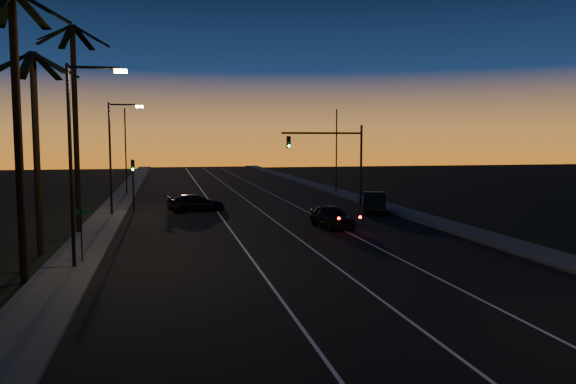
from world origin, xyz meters
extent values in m
cube|color=black|center=(0.00, 30.00, 0.01)|extent=(20.00, 170.00, 0.01)
cube|color=#3B3B38|center=(-11.20, 30.00, 0.08)|extent=(2.40, 170.00, 0.16)
cube|color=#3B3B38|center=(11.20, 30.00, 0.08)|extent=(2.40, 170.00, 0.16)
cube|color=silver|center=(-3.00, 30.00, 0.02)|extent=(0.12, 160.00, 0.01)
cube|color=silver|center=(0.50, 30.00, 0.02)|extent=(0.12, 160.00, 0.01)
cube|color=silver|center=(4.00, 30.00, 0.02)|extent=(0.12, 160.00, 0.01)
cylinder|color=black|center=(-12.60, 18.00, 5.75)|extent=(0.32, 0.32, 11.50)
cube|color=black|center=(-11.57, 18.26, 10.94)|extent=(2.18, 0.92, 1.18)
cube|color=black|center=(-12.16, 18.97, 10.94)|extent=(1.25, 2.12, 1.18)
cube|color=black|center=(-13.08, 18.94, 10.94)|extent=(1.34, 2.09, 1.18)
cube|color=black|center=(-11.75, 17.36, 10.94)|extent=(1.95, 1.61, 1.18)
cylinder|color=black|center=(-13.20, 24.00, 5.00)|extent=(0.32, 0.32, 10.00)
cube|color=black|center=(-12.17, 24.26, 9.44)|extent=(2.18, 0.92, 1.18)
cube|color=black|center=(-12.76, 24.97, 9.44)|extent=(1.25, 2.12, 1.18)
cube|color=black|center=(-13.68, 24.94, 9.44)|extent=(1.34, 2.09, 1.18)
cube|color=black|center=(-14.24, 24.21, 9.44)|extent=(2.18, 0.82, 1.18)
cube|color=black|center=(-14.01, 23.32, 9.44)|extent=(1.90, 1.69, 1.18)
cube|color=black|center=(-13.17, 22.94, 9.44)|extent=(0.45, 2.16, 1.18)
cube|color=black|center=(-12.35, 23.36, 9.44)|extent=(1.95, 1.61, 1.18)
cylinder|color=black|center=(-12.20, 30.00, 6.25)|extent=(0.32, 0.32, 12.50)
cube|color=black|center=(-11.17, 30.26, 11.94)|extent=(2.18, 0.92, 1.18)
cube|color=black|center=(-11.76, 30.97, 11.94)|extent=(1.25, 2.12, 1.18)
cube|color=black|center=(-12.68, 30.94, 11.94)|extent=(1.34, 2.09, 1.18)
cube|color=black|center=(-13.24, 30.21, 11.94)|extent=(2.18, 0.82, 1.18)
cube|color=black|center=(-13.01, 29.32, 11.94)|extent=(1.90, 1.69, 1.18)
cube|color=black|center=(-12.17, 28.94, 11.94)|extent=(0.45, 2.16, 1.18)
cube|color=black|center=(-11.35, 29.36, 11.94)|extent=(1.95, 1.61, 1.18)
cylinder|color=black|center=(-11.00, 20.00, 4.50)|extent=(0.16, 0.16, 9.00)
cylinder|color=black|center=(-9.90, 20.00, 8.85)|extent=(2.20, 0.12, 0.12)
cube|color=#EBC55E|center=(-8.80, 20.00, 8.72)|extent=(0.55, 0.26, 0.16)
cylinder|color=black|center=(-11.00, 38.00, 4.25)|extent=(0.16, 0.16, 8.50)
cylinder|color=black|center=(-9.90, 38.00, 8.35)|extent=(2.20, 0.12, 0.12)
cube|color=#EBC55E|center=(-8.80, 38.00, 8.22)|extent=(0.55, 0.26, 0.16)
cylinder|color=black|center=(-10.80, 21.00, 1.30)|extent=(0.06, 0.06, 2.60)
cube|color=#0D5116|center=(-10.80, 21.00, 2.45)|extent=(0.70, 0.03, 0.20)
cylinder|color=black|center=(9.50, 40.00, 3.50)|extent=(0.20, 0.20, 7.00)
cylinder|color=black|center=(6.00, 40.00, 6.30)|extent=(7.00, 0.16, 0.16)
cube|color=black|center=(3.10, 40.00, 5.55)|extent=(0.32, 0.28, 1.00)
sphere|color=black|center=(3.10, 39.83, 5.87)|extent=(0.20, 0.20, 0.20)
sphere|color=black|center=(3.10, 39.83, 5.55)|extent=(0.20, 0.20, 0.20)
sphere|color=#14FF59|center=(3.10, 39.83, 5.23)|extent=(0.20, 0.20, 0.20)
cylinder|color=black|center=(-9.50, 40.00, 2.10)|extent=(0.14, 0.14, 4.20)
cube|color=black|center=(-9.50, 40.00, 3.70)|extent=(0.28, 0.25, 0.90)
sphere|color=black|center=(-9.50, 39.85, 3.98)|extent=(0.18, 0.18, 0.18)
sphere|color=black|center=(-9.50, 39.85, 3.70)|extent=(0.18, 0.18, 0.18)
sphere|color=#14FF59|center=(-9.50, 39.85, 3.42)|extent=(0.18, 0.18, 0.18)
cylinder|color=black|center=(-11.00, 55.00, 4.50)|extent=(0.14, 0.14, 9.00)
cylinder|color=black|center=(11.00, 52.00, 4.50)|extent=(0.14, 0.14, 9.00)
imported|color=black|center=(3.63, 29.20, 0.74)|extent=(2.33, 4.49, 1.46)
sphere|color=#FF0F05|center=(3.28, 26.56, 0.97)|extent=(0.18, 0.18, 0.18)
sphere|color=#FF0F05|center=(4.73, 26.77, 0.97)|extent=(0.18, 0.18, 0.18)
imported|color=black|center=(9.00, 35.43, 0.82)|extent=(3.35, 5.18, 1.61)
imported|color=black|center=(-4.65, 39.40, 0.70)|extent=(5.01, 2.83, 1.37)
camera|label=1|loc=(-6.97, -5.82, 5.74)|focal=35.00mm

